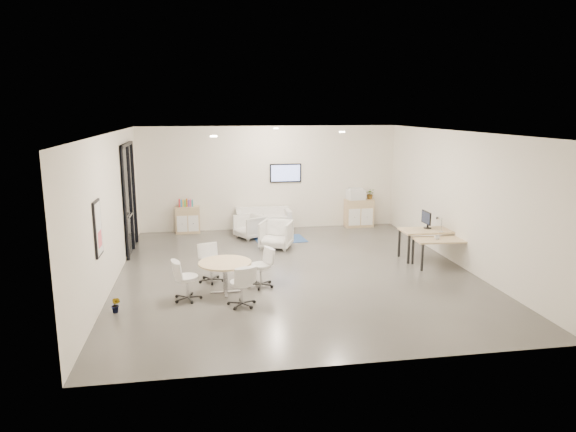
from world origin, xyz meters
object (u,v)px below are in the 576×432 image
at_px(loveseat, 263,221).
at_px(round_table, 225,266).
at_px(sideboard_right, 359,213).
at_px(armchair_left, 250,225).
at_px(sideboard_left, 188,220).
at_px(desk_front, 442,242).
at_px(armchair_right, 276,233).
at_px(desk_rear, 430,233).

distance_m(loveseat, round_table, 5.42).
relative_size(sideboard_right, loveseat, 0.53).
relative_size(loveseat, armchair_left, 2.21).
bearing_deg(loveseat, sideboard_left, 175.87).
height_order(sideboard_left, desk_front, sideboard_left).
xyz_separation_m(desk_front, round_table, (-5.18, -0.99, -0.03)).
height_order(sideboard_right, round_table, sideboard_right).
bearing_deg(sideboard_left, armchair_right, -41.94).
height_order(loveseat, desk_front, loveseat).
xyz_separation_m(sideboard_right, armchair_right, (-2.98, -2.13, -0.03)).
xyz_separation_m(sideboard_left, armchair_left, (1.80, -0.94, -0.03)).
relative_size(sideboard_left, armchair_right, 0.99).
distance_m(sideboard_left, armchair_right, 3.23).
height_order(sideboard_left, loveseat, sideboard_left).
relative_size(sideboard_left, desk_front, 0.61).
relative_size(loveseat, round_table, 1.54).
bearing_deg(loveseat, desk_front, -47.28).
bearing_deg(desk_rear, sideboard_left, 148.71).
bearing_deg(round_table, armchair_left, 78.48).
distance_m(sideboard_right, armchair_left, 3.70).
bearing_deg(sideboard_right, loveseat, -176.72).
height_order(sideboard_left, armchair_right, armchair_right).
bearing_deg(round_table, desk_front, 10.85).
relative_size(armchair_right, round_table, 0.76).
bearing_deg(loveseat, armchair_left, -122.16).
xyz_separation_m(loveseat, desk_rear, (3.77, -3.61, 0.34)).
relative_size(desk_rear, desk_front, 1.10).
relative_size(armchair_left, armchair_right, 0.92).
bearing_deg(round_table, desk_rear, 17.46).
distance_m(sideboard_left, loveseat, 2.30).
bearing_deg(armchair_left, loveseat, 117.35).
height_order(sideboard_right, desk_rear, sideboard_right).
xyz_separation_m(armchair_left, round_table, (-0.92, -4.49, 0.19)).
xyz_separation_m(loveseat, armchair_left, (-0.48, -0.74, 0.04)).
height_order(armchair_left, armchair_right, armchair_right).
bearing_deg(desk_rear, loveseat, 137.15).
xyz_separation_m(armchair_right, desk_rear, (3.65, -1.65, 0.27)).
relative_size(sideboard_right, desk_rear, 0.61).
height_order(loveseat, desk_rear, desk_rear).
bearing_deg(sideboard_right, sideboard_left, 179.71).
distance_m(armchair_right, round_table, 3.61).
xyz_separation_m(sideboard_right, desk_rear, (0.67, -3.79, 0.23)).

